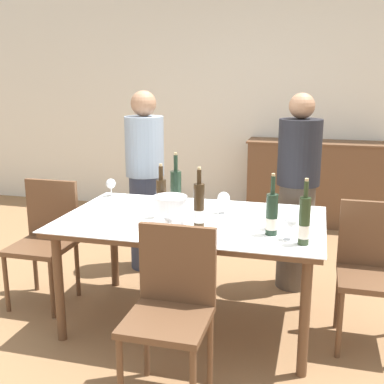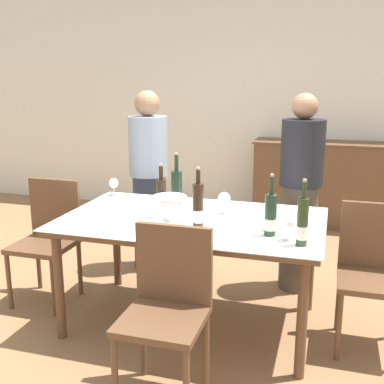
% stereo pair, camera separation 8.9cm
% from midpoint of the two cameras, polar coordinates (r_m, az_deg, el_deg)
% --- Properties ---
extents(ground_plane, '(12.00, 12.00, 0.00)m').
position_cam_midpoint_polar(ground_plane, '(3.48, -0.76, -15.16)').
color(ground_plane, olive).
extents(back_wall, '(8.00, 0.10, 2.80)m').
position_cam_midpoint_polar(back_wall, '(5.88, 6.90, 10.89)').
color(back_wall, silver).
rests_on(back_wall, ground_plane).
extents(sideboard_cabinet, '(1.53, 0.46, 0.96)m').
position_cam_midpoint_polar(sideboard_cabinet, '(5.66, 13.85, 1.05)').
color(sideboard_cabinet, brown).
rests_on(sideboard_cabinet, ground_plane).
extents(dining_table, '(1.72, 1.05, 0.76)m').
position_cam_midpoint_polar(dining_table, '(3.20, -0.80, -4.31)').
color(dining_table, brown).
rests_on(dining_table, ground_plane).
extents(ice_bucket, '(0.21, 0.21, 0.19)m').
position_cam_midpoint_polar(ice_bucket, '(3.03, -3.43, -2.11)').
color(ice_bucket, white).
rests_on(ice_bucket, dining_table).
extents(wine_bottle_0, '(0.06, 0.06, 0.38)m').
position_cam_midpoint_polar(wine_bottle_0, '(2.73, 12.26, -3.49)').
color(wine_bottle_0, '#28381E').
rests_on(wine_bottle_0, dining_table).
extents(wine_bottle_1, '(0.07, 0.07, 0.38)m').
position_cam_midpoint_polar(wine_bottle_1, '(2.95, -0.02, -1.80)').
color(wine_bottle_1, '#332314').
rests_on(wine_bottle_1, dining_table).
extents(wine_bottle_2, '(0.07, 0.07, 0.37)m').
position_cam_midpoint_polar(wine_bottle_2, '(2.86, 8.56, -2.72)').
color(wine_bottle_2, '#1E3323').
rests_on(wine_bottle_2, dining_table).
extents(wine_bottle_3, '(0.08, 0.08, 0.41)m').
position_cam_midpoint_polar(wine_bottle_3, '(3.32, -2.69, -0.01)').
color(wine_bottle_3, '#1E3323').
rests_on(wine_bottle_3, dining_table).
extents(wine_bottle_4, '(0.07, 0.07, 0.36)m').
position_cam_midpoint_polar(wine_bottle_4, '(3.18, -4.47, -0.84)').
color(wine_bottle_4, '#332314').
rests_on(wine_bottle_4, dining_table).
extents(wine_glass_0, '(0.07, 0.07, 0.14)m').
position_cam_midpoint_polar(wine_glass_0, '(2.82, -3.54, -3.41)').
color(wine_glass_0, white).
rests_on(wine_glass_0, dining_table).
extents(wine_glass_1, '(0.08, 0.08, 0.14)m').
position_cam_midpoint_polar(wine_glass_1, '(3.81, -10.26, 0.92)').
color(wine_glass_1, white).
rests_on(wine_glass_1, dining_table).
extents(wine_glass_2, '(0.09, 0.09, 0.15)m').
position_cam_midpoint_polar(wine_glass_2, '(2.97, 8.65, -2.47)').
color(wine_glass_2, white).
rests_on(wine_glass_2, dining_table).
extents(wine_glass_3, '(0.07, 0.07, 0.14)m').
position_cam_midpoint_polar(wine_glass_3, '(2.80, 10.73, -3.69)').
color(wine_glass_3, white).
rests_on(wine_glass_3, dining_table).
extents(wine_glass_4, '(0.09, 0.09, 0.15)m').
position_cam_midpoint_polar(wine_glass_4, '(3.27, 3.00, -0.79)').
color(wine_glass_4, white).
rests_on(wine_glass_4, dining_table).
extents(chair_near_front, '(0.42, 0.42, 0.91)m').
position_cam_midpoint_polar(chair_near_front, '(2.57, -3.44, -12.81)').
color(chair_near_front, brown).
rests_on(chair_near_front, ground_plane).
extents(chair_right_end, '(0.42, 0.42, 0.90)m').
position_cam_midpoint_polar(chair_right_end, '(3.25, 19.84, -8.01)').
color(chair_right_end, brown).
rests_on(chair_right_end, ground_plane).
extents(chair_left_end, '(0.42, 0.42, 0.91)m').
position_cam_midpoint_polar(chair_left_end, '(3.79, -17.53, -4.70)').
color(chair_left_end, brown).
rests_on(chair_left_end, ground_plane).
extents(person_host, '(0.33, 0.33, 1.56)m').
position_cam_midpoint_polar(person_host, '(4.18, -6.16, 1.20)').
color(person_host, '#383F56').
rests_on(person_host, ground_plane).
extents(person_guest_left, '(0.33, 0.33, 1.55)m').
position_cam_midpoint_polar(person_guest_left, '(3.84, 11.73, -0.22)').
color(person_guest_left, '#51473D').
rests_on(person_guest_left, ground_plane).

